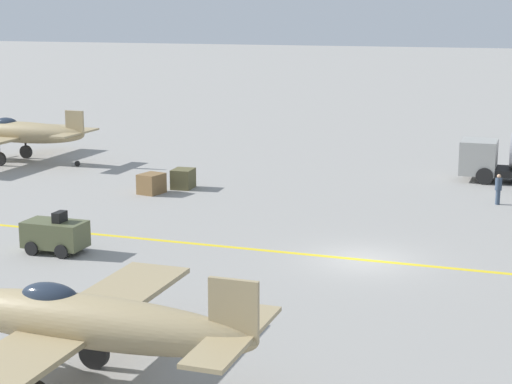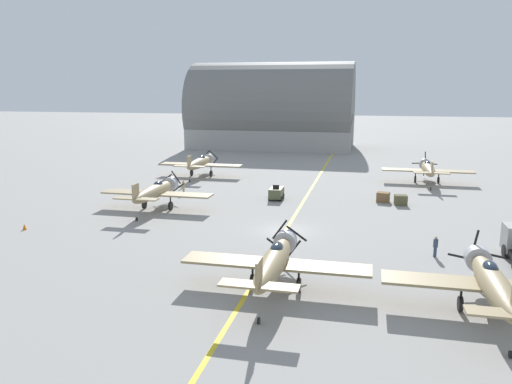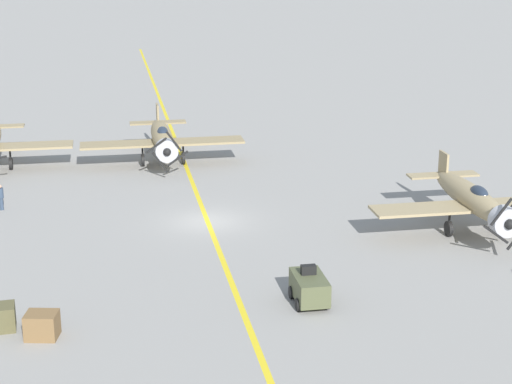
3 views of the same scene
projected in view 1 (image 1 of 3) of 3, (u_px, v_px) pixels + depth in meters
The scene contains 8 objects.
ground_plane at pixel (364, 260), 35.10m from camera, with size 400.00×400.00×0.00m, color gray.
taxiway_stripe at pixel (364, 260), 35.10m from camera, with size 0.30×160.00×0.01m, color yellow.
airplane_mid_left at pixel (75, 321), 22.63m from camera, with size 12.00×9.98×3.65m.
airplane_far_right at pixel (16, 133), 56.99m from camera, with size 12.00×9.98×3.80m.
tow_tractor at pixel (55, 234), 36.01m from camera, with size 1.57×2.60×1.79m.
ground_crew_walking at pixel (498, 188), 44.86m from camera, with size 0.35×0.35×1.62m.
supply_crate_by_tanker at pixel (183, 179), 48.98m from camera, with size 1.35×1.12×1.12m, color brown.
supply_crate_mid_lane at pixel (151, 184), 47.62m from camera, with size 1.34×1.12×1.12m, color brown.
Camera 1 is at (-33.31, -6.89, 10.11)m, focal length 60.00 mm.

